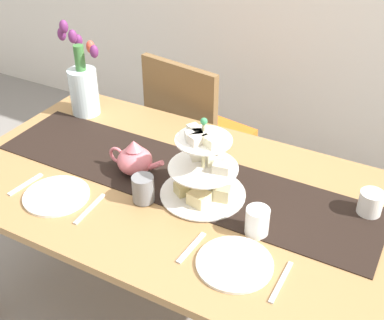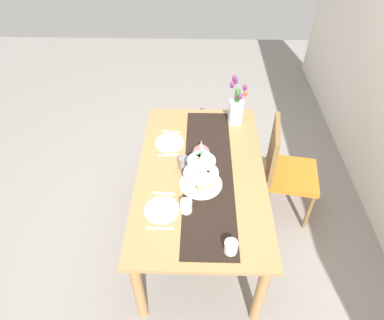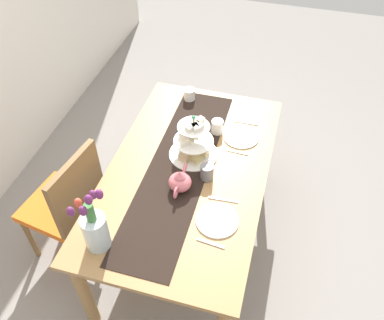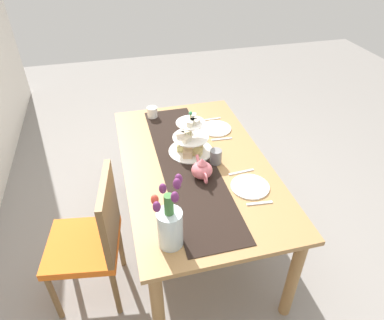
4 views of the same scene
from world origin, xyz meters
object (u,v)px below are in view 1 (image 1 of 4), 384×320
at_px(fork_right, 191,248).
at_px(mug_white_text, 257,221).
at_px(tiered_cake_stand, 203,173).
at_px(teapot, 135,160).
at_px(knife_left, 90,209).
at_px(chair_left, 194,132).
at_px(cream_jug, 370,203).
at_px(fork_left, 26,184).
at_px(dining_table, 172,206).
at_px(dinner_plate_right, 235,264).
at_px(tulip_vase, 83,84).
at_px(knife_right, 281,282).
at_px(dinner_plate_left, 57,196).
at_px(mug_grey, 143,189).

distance_m(fork_right, mug_white_text, 0.22).
bearing_deg(tiered_cake_stand, teapot, -179.46).
distance_m(tiered_cake_stand, knife_left, 0.40).
bearing_deg(chair_left, cream_jug, -28.78).
bearing_deg(cream_jug, mug_white_text, -137.25).
bearing_deg(tiered_cake_stand, fork_left, -156.51).
distance_m(chair_left, knife_left, 0.98).
bearing_deg(dining_table, dinner_plate_right, -34.74).
distance_m(cream_jug, knife_left, 0.94).
xyz_separation_m(tulip_vase, cream_jug, (1.27, -0.11, -0.10)).
bearing_deg(knife_left, fork_right, 0.00).
height_order(dinner_plate_right, mug_white_text, mug_white_text).
height_order(tulip_vase, knife_left, tulip_vase).
relative_size(dining_table, dinner_plate_right, 6.93).
xyz_separation_m(tulip_vase, dinner_plate_right, (0.98, -0.54, -0.13)).
xyz_separation_m(fork_right, knife_right, (0.29, 0.00, 0.00)).
relative_size(fork_right, knife_right, 0.88).
height_order(dinner_plate_left, fork_left, dinner_plate_left).
xyz_separation_m(fork_left, mug_white_text, (0.83, 0.16, 0.04)).
relative_size(tulip_vase, dinner_plate_right, 1.87).
height_order(teapot, dinner_plate_left, teapot).
height_order(tiered_cake_stand, teapot, tiered_cake_stand).
distance_m(cream_jug, mug_grey, 0.76).
bearing_deg(fork_left, knife_left, 0.00).
bearing_deg(chair_left, knife_left, -83.47).
xyz_separation_m(fork_left, mug_grey, (0.42, 0.13, 0.05)).
bearing_deg(chair_left, fork_left, -100.89).
xyz_separation_m(chair_left, tiered_cake_stand, (0.41, -0.69, 0.31)).
height_order(chair_left, teapot, chair_left).
bearing_deg(cream_jug, dinner_plate_right, -124.40).
bearing_deg(mug_white_text, tulip_vase, 158.80).
bearing_deg(fork_right, knife_left, 180.00).
bearing_deg(tiered_cake_stand, tulip_vase, 158.93).
bearing_deg(fork_right, mug_white_text, 47.32).
height_order(fork_left, knife_right, same).
bearing_deg(tiered_cake_stand, dining_table, -178.78).
height_order(dinner_plate_left, knife_right, dinner_plate_left).
bearing_deg(knife_right, cream_jug, 70.87).
bearing_deg(dinner_plate_left, dinner_plate_right, 0.00).
bearing_deg(dinner_plate_left, knife_right, 0.00).
distance_m(chair_left, fork_left, 0.99).
bearing_deg(dinner_plate_right, knife_left, 180.00).
bearing_deg(mug_white_text, dinner_plate_left, -166.82).
xyz_separation_m(cream_jug, knife_right, (-0.15, -0.43, -0.04)).
height_order(dining_table, mug_grey, mug_grey).
distance_m(tiered_cake_stand, tulip_vase, 0.79).
relative_size(cream_jug, fork_left, 0.57).
distance_m(dinner_plate_left, knife_right, 0.83).
xyz_separation_m(tiered_cake_stand, cream_jug, (0.53, 0.17, -0.05)).
bearing_deg(tulip_vase, cream_jug, -4.99).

